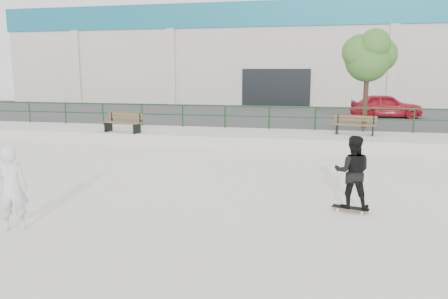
% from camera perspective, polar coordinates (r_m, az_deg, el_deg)
% --- Properties ---
extents(ground, '(120.00, 120.00, 0.00)m').
position_cam_1_polar(ground, '(9.48, -7.76, -8.58)').
color(ground, silver).
rests_on(ground, ground).
extents(ledge, '(30.00, 3.00, 0.50)m').
position_cam_1_polar(ledge, '(18.40, 2.33, 1.49)').
color(ledge, '#B5B0A5').
rests_on(ledge, ground).
extents(parking_strip, '(60.00, 14.00, 0.50)m').
position_cam_1_polar(parking_strip, '(26.75, 5.48, 4.19)').
color(parking_strip, '#363636').
rests_on(parking_strip, ground).
extents(railing, '(28.00, 0.06, 1.03)m').
position_cam_1_polar(railing, '(19.55, 3.01, 4.94)').
color(railing, '#163E1C').
rests_on(railing, ledge).
extents(commercial_building, '(44.20, 16.33, 8.00)m').
position_cam_1_polar(commercial_building, '(40.56, 7.99, 12.29)').
color(commercial_building, '#ADAC9B').
rests_on(commercial_building, ground).
extents(bench_left, '(1.82, 0.86, 0.81)m').
position_cam_1_polar(bench_left, '(18.80, -13.04, 3.42)').
color(bench_left, brown).
rests_on(bench_left, ledge).
extents(bench_right, '(1.73, 0.73, 0.77)m').
position_cam_1_polar(bench_right, '(18.45, 16.74, 3.07)').
color(bench_right, brown).
rests_on(bench_right, ledge).
extents(tree, '(2.43, 2.16, 4.33)m').
position_cam_1_polar(tree, '(20.58, 18.38, 11.67)').
color(tree, '#3E291F').
rests_on(tree, parking_strip).
extents(red_car, '(3.83, 1.57, 1.30)m').
position_cam_1_polar(red_car, '(25.85, 20.36, 5.39)').
color(red_car, '#AA1423').
rests_on(red_car, parking_strip).
extents(skateboard, '(0.81, 0.38, 0.09)m').
position_cam_1_polar(skateboard, '(10.04, 16.19, -7.37)').
color(skateboard, black).
rests_on(skateboard, ground).
extents(standing_skater, '(0.80, 0.64, 1.59)m').
position_cam_1_polar(standing_skater, '(9.83, 16.43, -2.82)').
color(standing_skater, black).
rests_on(standing_skater, skateboard).
extents(seated_skater, '(0.72, 0.63, 1.66)m').
position_cam_1_polar(seated_skater, '(9.31, -26.04, -4.56)').
color(seated_skater, silver).
rests_on(seated_skater, ground).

